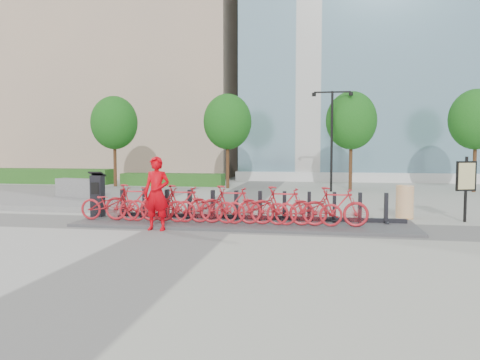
% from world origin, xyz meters
% --- Properties ---
extents(ground, '(120.00, 120.00, 0.00)m').
position_xyz_m(ground, '(0.00, 0.00, 0.00)').
color(ground, '#9DA091').
extents(tan_building, '(26.00, 16.00, 30.00)m').
position_xyz_m(tan_building, '(-16.00, 26.00, 15.00)').
color(tan_building, tan).
rests_on(tan_building, ground).
extents(glass_building, '(32.00, 16.00, 24.00)m').
position_xyz_m(glass_building, '(14.00, 26.00, 12.00)').
color(glass_building, '#466E7F').
rests_on(glass_building, ground).
extents(gravel_patch, '(14.00, 14.00, 0.00)m').
position_xyz_m(gravel_patch, '(-10.00, 7.00, 0.01)').
color(gravel_patch, '#5C5C5C').
rests_on(gravel_patch, ground).
extents(hedge_a, '(10.00, 1.40, 0.90)m').
position_xyz_m(hedge_a, '(-14.00, 13.50, 0.45)').
color(hedge_a, '#174715').
rests_on(hedge_a, ground).
extents(hedge_b, '(6.00, 1.20, 0.70)m').
position_xyz_m(hedge_b, '(-5.00, 13.20, 0.35)').
color(hedge_b, '#174715').
rests_on(hedge_b, ground).
extents(tree_0, '(2.60, 2.60, 5.10)m').
position_xyz_m(tree_0, '(-8.00, 12.00, 3.59)').
color(tree_0, '#572F1B').
rests_on(tree_0, ground).
extents(tree_1, '(2.60, 2.60, 5.10)m').
position_xyz_m(tree_1, '(-1.50, 12.00, 3.59)').
color(tree_1, '#572F1B').
rests_on(tree_1, ground).
extents(tree_2, '(2.60, 2.60, 5.10)m').
position_xyz_m(tree_2, '(5.00, 12.00, 3.59)').
color(tree_2, '#572F1B').
rests_on(tree_2, ground).
extents(tree_3, '(2.60, 2.60, 5.10)m').
position_xyz_m(tree_3, '(11.00, 12.00, 3.59)').
color(tree_3, '#572F1B').
rests_on(tree_3, ground).
extents(streetlamp, '(2.00, 0.20, 5.00)m').
position_xyz_m(streetlamp, '(4.00, 11.00, 3.13)').
color(streetlamp, black).
rests_on(streetlamp, ground).
extents(dock_pad, '(9.60, 2.40, 0.08)m').
position_xyz_m(dock_pad, '(1.30, 0.30, 0.04)').
color(dock_pad, '#48484A').
rests_on(dock_pad, ground).
extents(dock_rail_posts, '(8.02, 0.50, 0.85)m').
position_xyz_m(dock_rail_posts, '(1.36, 0.77, 0.51)').
color(dock_rail_posts, black).
rests_on(dock_rail_posts, dock_pad).
extents(bike_0, '(1.83, 0.64, 0.96)m').
position_xyz_m(bike_0, '(-2.60, -0.05, 0.56)').
color(bike_0, '#B51B24').
rests_on(bike_0, dock_pad).
extents(bike_1, '(1.77, 0.50, 1.07)m').
position_xyz_m(bike_1, '(-1.88, -0.05, 0.61)').
color(bike_1, '#B51B24').
rests_on(bike_1, dock_pad).
extents(bike_2, '(1.83, 0.64, 0.96)m').
position_xyz_m(bike_2, '(-1.16, -0.05, 0.56)').
color(bike_2, '#B51B24').
rests_on(bike_2, dock_pad).
extents(bike_3, '(1.77, 0.50, 1.07)m').
position_xyz_m(bike_3, '(-0.44, -0.05, 0.61)').
color(bike_3, '#B51B24').
rests_on(bike_3, dock_pad).
extents(bike_4, '(1.83, 0.64, 0.96)m').
position_xyz_m(bike_4, '(0.28, -0.05, 0.56)').
color(bike_4, '#B51B24').
rests_on(bike_4, dock_pad).
extents(bike_5, '(1.77, 0.50, 1.07)m').
position_xyz_m(bike_5, '(1.00, -0.05, 0.61)').
color(bike_5, '#B51B24').
rests_on(bike_5, dock_pad).
extents(bike_6, '(1.83, 0.64, 0.96)m').
position_xyz_m(bike_6, '(1.72, -0.05, 0.56)').
color(bike_6, '#B51B24').
rests_on(bike_6, dock_pad).
extents(bike_7, '(1.77, 0.50, 1.07)m').
position_xyz_m(bike_7, '(2.44, -0.05, 0.61)').
color(bike_7, '#B51B24').
rests_on(bike_7, dock_pad).
extents(bike_8, '(1.83, 0.64, 0.96)m').
position_xyz_m(bike_8, '(3.16, -0.05, 0.56)').
color(bike_8, '#B51B24').
rests_on(bike_8, dock_pad).
extents(bike_9, '(1.77, 0.50, 1.07)m').
position_xyz_m(bike_9, '(3.88, -0.05, 0.61)').
color(bike_9, '#B51B24').
rests_on(bike_9, dock_pad).
extents(kiosk, '(0.43, 0.37, 1.40)m').
position_xyz_m(kiosk, '(-3.31, 0.58, 0.75)').
color(kiosk, black).
rests_on(kiosk, dock_pad).
extents(worker_red, '(0.75, 0.52, 1.98)m').
position_xyz_m(worker_red, '(-0.83, -0.98, 0.99)').
color(worker_red, '#D0000B').
rests_on(worker_red, ground).
extents(construction_barrel, '(0.66, 0.66, 1.03)m').
position_xyz_m(construction_barrel, '(6.08, 2.37, 0.52)').
color(construction_barrel, '#D76C00').
rests_on(construction_barrel, ground).
extents(jersey_barrier, '(2.19, 1.09, 0.82)m').
position_xyz_m(jersey_barrier, '(-7.24, 6.45, 0.41)').
color(jersey_barrier, gray).
rests_on(jersey_barrier, ground).
extents(map_sign, '(0.62, 0.32, 1.95)m').
position_xyz_m(map_sign, '(7.72, 1.89, 1.29)').
color(map_sign, black).
rests_on(map_sign, ground).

